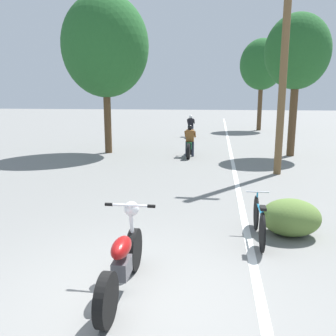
% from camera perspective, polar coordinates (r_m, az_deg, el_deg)
% --- Properties ---
extents(ground_plane, '(120.00, 120.00, 0.00)m').
position_cam_1_polar(ground_plane, '(5.02, -6.64, -19.75)').
color(ground_plane, slate).
extents(lane_stripe_edge, '(0.14, 48.00, 0.01)m').
position_cam_1_polar(lane_stripe_edge, '(16.42, 10.04, 2.35)').
color(lane_stripe_edge, white).
rests_on(lane_stripe_edge, ground).
extents(utility_pole, '(1.10, 0.24, 7.19)m').
position_cam_1_polar(utility_pole, '(12.28, 18.13, 16.14)').
color(utility_pole, brown).
rests_on(utility_pole, ground).
extents(roadside_tree_right_near, '(2.67, 2.40, 5.90)m').
position_cam_1_polar(roadside_tree_right_near, '(16.31, 20.02, 16.99)').
color(roadside_tree_right_near, '#513A23').
rests_on(roadside_tree_right_near, ground).
extents(roadside_tree_right_far, '(3.16, 2.85, 6.60)m').
position_cam_1_polar(roadside_tree_right_far, '(27.69, 14.83, 15.71)').
color(roadside_tree_right_far, '#513A23').
rests_on(roadside_tree_right_far, ground).
extents(roadside_tree_left, '(3.81, 3.43, 6.87)m').
position_cam_1_polar(roadside_tree_left, '(16.52, -10.05, 18.64)').
color(roadside_tree_left, '#513A23').
rests_on(roadside_tree_left, ground).
extents(roadside_bush, '(1.10, 0.88, 0.70)m').
position_cam_1_polar(roadside_bush, '(7.13, 19.09, -7.49)').
color(roadside_bush, '#5B7A38').
rests_on(roadside_bush, ground).
extents(motorcycle_foreground, '(0.73, 2.00, 1.10)m').
position_cam_1_polar(motorcycle_foreground, '(4.92, -7.27, -14.51)').
color(motorcycle_foreground, black).
rests_on(motorcycle_foreground, ground).
extents(motorcycle_rider_lead, '(0.50, 2.02, 1.35)m').
position_cam_1_polar(motorcycle_rider_lead, '(15.35, 3.52, 3.78)').
color(motorcycle_rider_lead, black).
rests_on(motorcycle_rider_lead, ground).
extents(motorcycle_rider_far, '(0.50, 2.18, 1.37)m').
position_cam_1_polar(motorcycle_rider_far, '(22.74, 3.65, 6.37)').
color(motorcycle_rider_far, black).
rests_on(motorcycle_rider_far, ground).
extents(bicycle_parked, '(0.44, 1.70, 0.79)m').
position_cam_1_polar(bicycle_parked, '(6.74, 14.40, -8.17)').
color(bicycle_parked, black).
rests_on(bicycle_parked, ground).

